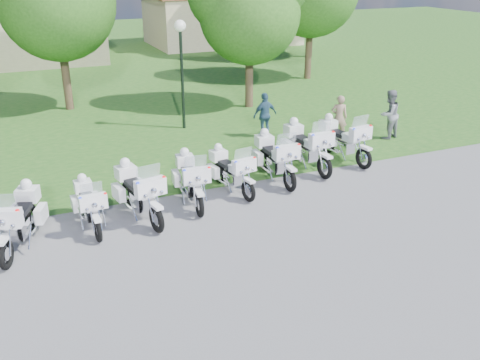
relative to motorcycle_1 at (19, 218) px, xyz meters
name	(u,v)px	position (x,y,z in m)	size (l,w,h in m)	color
ground	(253,233)	(5.26, -1.66, -0.70)	(100.00, 100.00, 0.00)	slate
grass_lawn	(87,59)	(5.26, 25.34, -0.69)	(100.00, 48.00, 0.01)	#20571B
motorcycle_1	(19,218)	(0.00, 0.00, 0.00)	(1.36, 2.38, 1.67)	black
motorcycle_2	(89,204)	(1.64, 0.36, -0.09)	(0.75, 2.16, 1.45)	black
motorcycle_3	(138,191)	(2.92, 0.40, 0.01)	(1.11, 2.52, 1.70)	black
motorcycle_4	(191,179)	(4.47, 0.77, -0.02)	(0.94, 2.42, 1.62)	black
motorcycle_5	(231,170)	(5.78, 1.05, -0.07)	(0.96, 2.24, 1.51)	black
motorcycle_6	(275,157)	(7.35, 1.35, 0.01)	(0.85, 2.53, 1.70)	black
motorcycle_7	(306,145)	(8.73, 1.83, 0.05)	(0.90, 2.66, 1.78)	black
motorcycle_8	(343,139)	(10.23, 2.00, 0.02)	(1.02, 2.55, 1.71)	black
lamp_post	(181,48)	(6.42, 7.51, 2.47)	(0.44, 0.44, 4.20)	black
tree_2	(249,3)	(10.14, 9.57, 3.83)	(5.13, 4.38, 6.84)	#38281C
building_east	(222,16)	(16.26, 28.34, 1.37)	(11.44, 7.28, 4.10)	tan
bystander_a	(339,117)	(11.32, 3.91, 0.13)	(0.60, 0.40, 1.66)	#907262
bystander_b	(389,115)	(13.05, 3.23, 0.22)	(0.90, 0.70, 1.85)	gray
bystander_c	(265,115)	(8.89, 5.22, 0.15)	(1.00, 0.41, 1.70)	#2D506C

